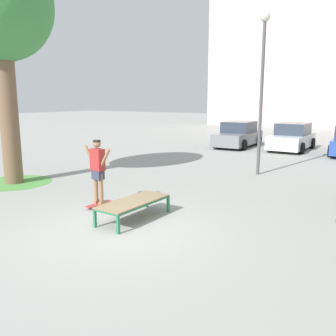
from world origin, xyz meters
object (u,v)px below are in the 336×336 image
(skater, at_px, (98,167))
(tree_near_left, at_px, (0,9))
(light_post, at_px, (263,70))
(car_grey, at_px, (238,135))
(skate_box, at_px, (134,202))
(car_white, at_px, (292,138))
(skateboard, at_px, (99,204))

(skater, xyz_separation_m, tree_near_left, (-4.42, 0.51, 4.51))
(light_post, bearing_deg, car_grey, 117.13)
(light_post, bearing_deg, tree_near_left, -138.21)
(skate_box, distance_m, car_white, 14.25)
(skateboard, relative_size, car_white, 0.19)
(tree_near_left, height_order, light_post, tree_near_left)
(skate_box, xyz_separation_m, skater, (-1.38, 0.28, 0.66))
(skate_box, relative_size, skateboard, 2.36)
(tree_near_left, bearing_deg, skateboard, -6.64)
(skateboard, bearing_deg, car_grey, 96.68)
(tree_near_left, distance_m, car_grey, 14.28)
(skater, bearing_deg, skate_box, -11.43)
(tree_near_left, bearing_deg, car_white, 66.33)
(car_grey, xyz_separation_m, car_white, (3.07, 0.34, 0.00))
(car_white, height_order, light_post, light_post)
(skateboard, relative_size, tree_near_left, 0.11)
(car_grey, distance_m, light_post, 8.74)
(skater, height_order, tree_near_left, tree_near_left)
(skateboard, distance_m, skater, 0.99)
(skater, bearing_deg, skateboard, -96.10)
(car_white, xyz_separation_m, light_post, (0.65, -7.60, 3.13))
(skateboard, height_order, tree_near_left, tree_near_left)
(skate_box, relative_size, light_post, 0.33)
(car_grey, bearing_deg, light_post, -62.87)
(light_post, bearing_deg, skater, -108.47)
(skate_box, relative_size, skater, 1.14)
(car_grey, height_order, light_post, light_post)
(skater, xyz_separation_m, light_post, (2.13, 6.36, 2.75))
(skater, xyz_separation_m, car_white, (1.47, 13.96, -0.38))
(skater, height_order, car_white, skater)
(tree_near_left, xyz_separation_m, car_white, (5.90, 13.45, -4.89))
(skate_box, distance_m, light_post, 7.51)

